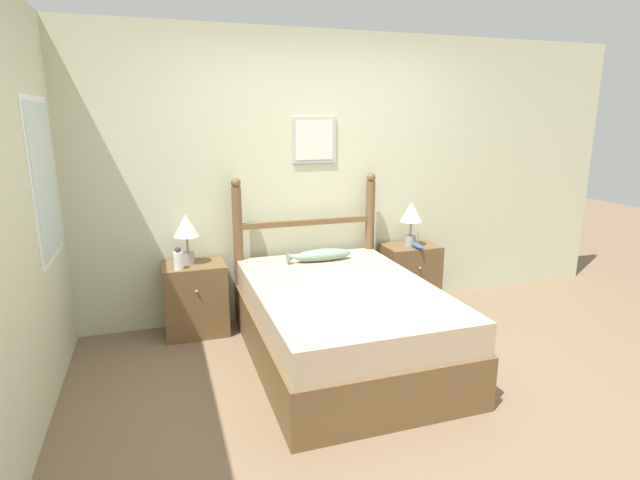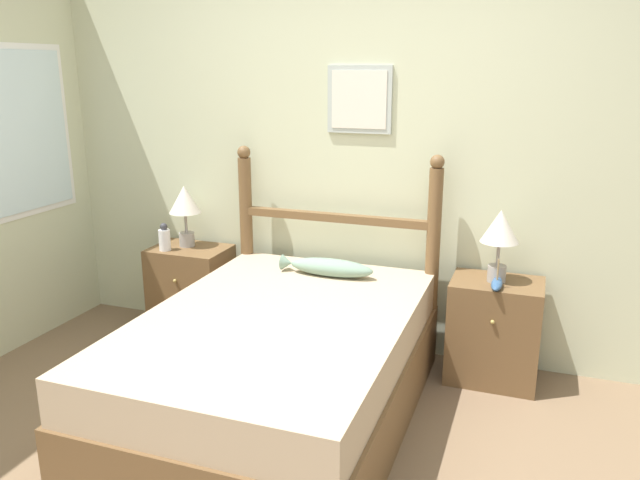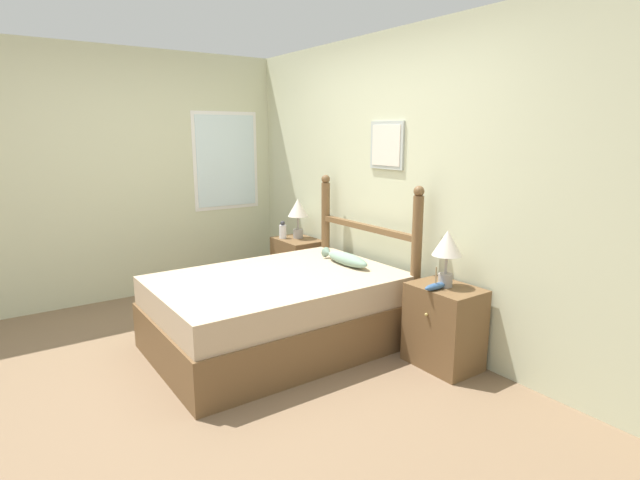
{
  "view_description": "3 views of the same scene",
  "coord_description": "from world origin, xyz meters",
  "px_view_note": "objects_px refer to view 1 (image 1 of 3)",
  "views": [
    {
      "loc": [
        -1.37,
        -2.63,
        1.81
      ],
      "look_at": [
        -0.19,
        0.96,
        0.87
      ],
      "focal_mm": 28.0,
      "sensor_mm": 36.0,
      "label": 1
    },
    {
      "loc": [
        1.08,
        -2.04,
        1.8
      ],
      "look_at": [
        -0.04,
        1.09,
        0.88
      ],
      "focal_mm": 35.0,
      "sensor_mm": 36.0,
      "label": 2
    },
    {
      "loc": [
        3.22,
        -1.27,
        1.72
      ],
      "look_at": [
        -0.08,
        1.04,
        0.85
      ],
      "focal_mm": 28.0,
      "sensor_mm": 36.0,
      "label": 3
    }
  ],
  "objects_px": {
    "fish_pillow": "(320,255)",
    "bed": "(342,323)",
    "nightstand_right": "(409,276)",
    "table_lamp_right": "(411,215)",
    "nightstand_left": "(196,299)",
    "table_lamp_left": "(186,229)",
    "model_boat": "(417,246)",
    "bottle": "(178,259)"
  },
  "relations": [
    {
      "from": "nightstand_left",
      "to": "model_boat",
      "type": "distance_m",
      "value": 2.06
    },
    {
      "from": "table_lamp_left",
      "to": "fish_pillow",
      "type": "bearing_deg",
      "value": -10.92
    },
    {
      "from": "nightstand_right",
      "to": "bottle",
      "type": "relative_size",
      "value": 3.29
    },
    {
      "from": "nightstand_right",
      "to": "nightstand_left",
      "type": "bearing_deg",
      "value": 180.0
    },
    {
      "from": "bottle",
      "to": "table_lamp_right",
      "type": "bearing_deg",
      "value": 2.68
    },
    {
      "from": "nightstand_left",
      "to": "table_lamp_right",
      "type": "relative_size",
      "value": 1.47
    },
    {
      "from": "bed",
      "to": "fish_pillow",
      "type": "bearing_deg",
      "value": 86.14
    },
    {
      "from": "table_lamp_left",
      "to": "table_lamp_right",
      "type": "distance_m",
      "value": 2.06
    },
    {
      "from": "table_lamp_left",
      "to": "model_boat",
      "type": "height_order",
      "value": "table_lamp_left"
    },
    {
      "from": "table_lamp_right",
      "to": "fish_pillow",
      "type": "xyz_separation_m",
      "value": [
        -0.96,
        -0.17,
        -0.26
      ]
    },
    {
      "from": "table_lamp_right",
      "to": "model_boat",
      "type": "relative_size",
      "value": 2.02
    },
    {
      "from": "nightstand_left",
      "to": "table_lamp_left",
      "type": "bearing_deg",
      "value": 135.57
    },
    {
      "from": "table_lamp_right",
      "to": "model_boat",
      "type": "distance_m",
      "value": 0.29
    },
    {
      "from": "table_lamp_right",
      "to": "nightstand_right",
      "type": "bearing_deg",
      "value": 19.42
    },
    {
      "from": "nightstand_right",
      "to": "table_lamp_right",
      "type": "distance_m",
      "value": 0.6
    },
    {
      "from": "model_boat",
      "to": "fish_pillow",
      "type": "relative_size",
      "value": 0.36
    },
    {
      "from": "table_lamp_left",
      "to": "fish_pillow",
      "type": "distance_m",
      "value": 1.15
    },
    {
      "from": "table_lamp_right",
      "to": "fish_pillow",
      "type": "height_order",
      "value": "table_lamp_right"
    },
    {
      "from": "nightstand_left",
      "to": "nightstand_right",
      "type": "relative_size",
      "value": 1.0
    },
    {
      "from": "nightstand_right",
      "to": "table_lamp_right",
      "type": "xyz_separation_m",
      "value": [
        -0.01,
        -0.0,
        0.6
      ]
    },
    {
      "from": "bottle",
      "to": "fish_pillow",
      "type": "height_order",
      "value": "bottle"
    },
    {
      "from": "model_boat",
      "to": "table_lamp_left",
      "type": "bearing_deg",
      "value": 175.74
    },
    {
      "from": "fish_pillow",
      "to": "bed",
      "type": "bearing_deg",
      "value": -93.86
    },
    {
      "from": "table_lamp_right",
      "to": "bottle",
      "type": "distance_m",
      "value": 2.15
    },
    {
      "from": "bed",
      "to": "nightstand_right",
      "type": "relative_size",
      "value": 3.14
    },
    {
      "from": "bottle",
      "to": "bed",
      "type": "bearing_deg",
      "value": -32.91
    },
    {
      "from": "nightstand_right",
      "to": "model_boat",
      "type": "relative_size",
      "value": 2.96
    },
    {
      "from": "nightstand_left",
      "to": "fish_pillow",
      "type": "xyz_separation_m",
      "value": [
        1.06,
        -0.18,
        0.34
      ]
    },
    {
      "from": "table_lamp_left",
      "to": "model_boat",
      "type": "distance_m",
      "value": 2.09
    },
    {
      "from": "bed",
      "to": "nightstand_left",
      "type": "distance_m",
      "value": 1.32
    },
    {
      "from": "nightstand_right",
      "to": "model_boat",
      "type": "xyz_separation_m",
      "value": [
        0.0,
        -0.12,
        0.33
      ]
    },
    {
      "from": "nightstand_left",
      "to": "nightstand_right",
      "type": "distance_m",
      "value": 2.03
    },
    {
      "from": "table_lamp_right",
      "to": "bottle",
      "type": "bearing_deg",
      "value": -177.32
    },
    {
      "from": "table_lamp_left",
      "to": "table_lamp_right",
      "type": "bearing_deg",
      "value": -1.08
    },
    {
      "from": "bed",
      "to": "nightstand_left",
      "type": "height_order",
      "value": "nightstand_left"
    },
    {
      "from": "bed",
      "to": "table_lamp_left",
      "type": "height_order",
      "value": "table_lamp_left"
    },
    {
      "from": "table_lamp_right",
      "to": "bottle",
      "type": "relative_size",
      "value": 2.24
    },
    {
      "from": "nightstand_right",
      "to": "table_lamp_right",
      "type": "height_order",
      "value": "table_lamp_right"
    },
    {
      "from": "bottle",
      "to": "fish_pillow",
      "type": "xyz_separation_m",
      "value": [
        1.18,
        -0.07,
        -0.05
      ]
    },
    {
      "from": "bed",
      "to": "table_lamp_right",
      "type": "xyz_separation_m",
      "value": [
        1.0,
        0.83,
        0.62
      ]
    },
    {
      "from": "nightstand_right",
      "to": "fish_pillow",
      "type": "distance_m",
      "value": 1.04
    },
    {
      "from": "table_lamp_left",
      "to": "fish_pillow",
      "type": "relative_size",
      "value": 0.73
    }
  ]
}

